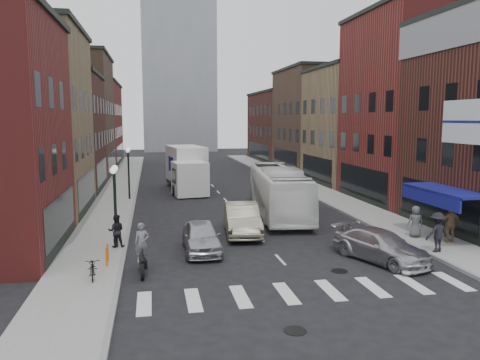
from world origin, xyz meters
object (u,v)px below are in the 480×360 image
object	(u,v)px
sedan_left_near	(201,237)
ped_right_b	(450,224)
bike_rack	(107,255)
ped_left_solo	(116,231)
box_truck	(187,169)
transit_bus	(278,191)
sedan_left_far	(242,219)
motorcycle_rider	(142,250)
curb_car	(381,246)
streetlamp_near	(115,191)
streetlamp_far	(128,164)
ped_right_a	(437,232)
billboard_sign	(465,123)
ped_right_c	(416,222)
parked_bicycle	(93,267)

from	to	relation	value
sedan_left_near	ped_right_b	distance (m)	12.50
bike_rack	ped_right_b	world-z (taller)	ped_right_b
bike_rack	ped_left_solo	xyz separation A→B (m)	(0.20, 2.73, 0.40)
box_truck	transit_bus	xyz separation A→B (m)	(5.16, -11.48, -0.32)
sedan_left_far	ped_left_solo	size ratio (longest dim) A/B	3.22
motorcycle_rider	curb_car	xyz separation A→B (m)	(10.46, -0.13, -0.32)
transit_bus	ped_right_b	size ratio (longest dim) A/B	6.01
streetlamp_near	sedan_left_far	xyz separation A→B (m)	(6.59, 2.00, -2.06)
transit_bus	curb_car	xyz separation A→B (m)	(1.80, -10.72, -0.91)
transit_bus	ped_right_b	bearing A→B (deg)	-47.30
sedan_left_far	box_truck	bearing A→B (deg)	101.81
streetlamp_far	sedan_left_near	world-z (taller)	streetlamp_far
box_truck	ped_right_b	distance (m)	23.50
bike_rack	box_truck	distance (m)	21.53
box_truck	sedan_left_near	world-z (taller)	box_truck
motorcycle_rider	sedan_left_near	size ratio (longest dim) A/B	0.50
streetlamp_far	box_truck	size ratio (longest dim) A/B	0.45
ped_right_a	ped_right_b	size ratio (longest dim) A/B	0.98
streetlamp_near	box_truck	distance (m)	18.85
streetlamp_near	transit_bus	distance (m)	12.09
billboard_sign	sedan_left_near	world-z (taller)	billboard_sign
billboard_sign	bike_rack	xyz separation A→B (m)	(-16.19, 0.80, -5.58)
streetlamp_far	sedan_left_near	distance (m)	15.68
bike_rack	curb_car	bearing A→B (deg)	-6.20
motorcycle_rider	sedan_left_near	distance (m)	3.96
streetlamp_far	curb_car	bearing A→B (deg)	-56.83
ped_right_a	streetlamp_far	bearing A→B (deg)	-60.46
motorcycle_rider	curb_car	world-z (taller)	motorcycle_rider
box_truck	ped_left_solo	xyz separation A→B (m)	(-4.81, -18.16, -0.97)
streetlamp_near	box_truck	xyz separation A→B (m)	(4.81, 18.20, -1.00)
curb_car	ped_right_c	world-z (taller)	ped_right_c
bike_rack	sedan_left_near	bearing A→B (deg)	21.92
billboard_sign	streetlamp_far	bearing A→B (deg)	132.41
billboard_sign	streetlamp_near	distance (m)	16.68
curb_car	bike_rack	bearing A→B (deg)	152.16
sedan_left_near	sedan_left_far	distance (m)	3.95
billboard_sign	motorcycle_rider	bearing A→B (deg)	-178.58
streetlamp_near	curb_car	bearing A→B (deg)	-18.78
sedan_left_near	streetlamp_near	bearing A→B (deg)	166.83
ped_right_c	parked_bicycle	bearing A→B (deg)	23.28
streetlamp_near	box_truck	size ratio (longest dim) A/B	0.45
sedan_left_near	ped_right_c	size ratio (longest dim) A/B	2.59
bike_rack	ped_right_c	size ratio (longest dim) A/B	0.48
bike_rack	transit_bus	xyz separation A→B (m)	(10.17, 9.42, 1.05)
box_truck	parked_bicycle	xyz separation A→B (m)	(-5.41, -22.53, -1.35)
ped_right_c	ped_right_b	bearing A→B (deg)	142.03
transit_bus	billboard_sign	bearing A→B (deg)	-52.89
streetlamp_near	motorcycle_rider	bearing A→B (deg)	-71.35
sedan_left_far	transit_bus	bearing A→B (deg)	59.92
parked_bicycle	ped_right_c	world-z (taller)	ped_right_c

